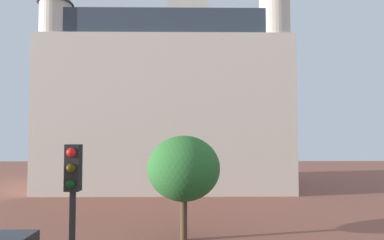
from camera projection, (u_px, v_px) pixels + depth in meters
landmark_building at (170, 102)px, 35.90m from camera, size 23.36×13.96×29.93m
traffic_light_pole at (72, 223)px, 6.49m from camera, size 0.28×0.34×4.96m
tree_curb_far at (184, 169)px, 16.92m from camera, size 3.63×3.63×5.17m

